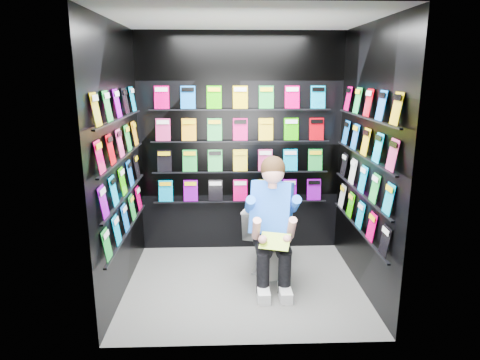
{
  "coord_description": "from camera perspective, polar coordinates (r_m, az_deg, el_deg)",
  "views": [
    {
      "loc": [
        -0.18,
        -4.02,
        2.13
      ],
      "look_at": [
        -0.03,
        0.15,
        1.08
      ],
      "focal_mm": 32.0,
      "sensor_mm": 36.0,
      "label": 1
    }
  ],
  "objects": [
    {
      "name": "wall_front",
      "position": [
        3.14,
        1.36,
        -1.3
      ],
      "size": [
        2.4,
        0.04,
        2.6
      ],
      "primitive_type": "cube",
      "color": "black",
      "rests_on": "floor"
    },
    {
      "name": "wall_left",
      "position": [
        4.23,
        -15.94,
        2.19
      ],
      "size": [
        0.04,
        2.0,
        2.6
      ],
      "primitive_type": "cube",
      "color": "black",
      "rests_on": "floor"
    },
    {
      "name": "comics_right",
      "position": [
        4.32,
        16.24,
        2.49
      ],
      "size": [
        0.06,
        1.7,
        1.37
      ],
      "primitive_type": null,
      "color": "#CA0057",
      "rests_on": "wall_right"
    },
    {
      "name": "reader",
      "position": [
        4.37,
        4.2,
        -3.85
      ],
      "size": [
        0.77,
        0.94,
        1.48
      ],
      "primitive_type": null,
      "rotation": [
        0.0,
        0.0,
        -0.31
      ],
      "color": "blue",
      "rests_on": "toilet"
    },
    {
      "name": "held_comic",
      "position": [
        4.11,
        4.67,
        -8.15
      ],
      "size": [
        0.32,
        0.24,
        0.12
      ],
      "primitive_type": "cube",
      "rotation": [
        -0.96,
        0.0,
        -0.31
      ],
      "color": "green",
      "rests_on": "reader"
    },
    {
      "name": "floor",
      "position": [
        4.56,
        0.5,
        -13.82
      ],
      "size": [
        2.4,
        2.4,
        0.0
      ],
      "primitive_type": "plane",
      "color": "#5B5B59",
      "rests_on": "ground"
    },
    {
      "name": "longbox_lid",
      "position": [
        4.69,
        4.28,
        -8.75
      ],
      "size": [
        0.29,
        0.44,
        0.03
      ],
      "primitive_type": "cube",
      "rotation": [
        0.0,
        0.0,
        0.12
      ],
      "color": "silver",
      "rests_on": "longbox"
    },
    {
      "name": "wall_right",
      "position": [
        4.33,
        16.61,
        2.42
      ],
      "size": [
        0.04,
        2.0,
        2.6
      ],
      "primitive_type": "cube",
      "color": "black",
      "rests_on": "floor"
    },
    {
      "name": "comics_left",
      "position": [
        4.22,
        -15.55,
        2.27
      ],
      "size": [
        0.06,
        1.7,
        1.37
      ],
      "primitive_type": null,
      "color": "#CA0057",
      "rests_on": "wall_left"
    },
    {
      "name": "wall_back",
      "position": [
        5.09,
        0.03,
        4.69
      ],
      "size": [
        2.4,
        0.04,
        2.6
      ],
      "primitive_type": "cube",
      "color": "black",
      "rests_on": "floor"
    },
    {
      "name": "longbox",
      "position": [
        4.76,
        4.24,
        -10.57
      ],
      "size": [
        0.27,
        0.42,
        0.3
      ],
      "primitive_type": "cube",
      "rotation": [
        0.0,
        0.0,
        0.12
      ],
      "color": "silver",
      "rests_on": "floor"
    },
    {
      "name": "ceiling",
      "position": [
        4.05,
        0.58,
        20.71
      ],
      "size": [
        2.4,
        2.4,
        0.0
      ],
      "primitive_type": "plane",
      "color": "white",
      "rests_on": "floor"
    },
    {
      "name": "comics_back",
      "position": [
        5.06,
        0.04,
        4.69
      ],
      "size": [
        2.1,
        0.06,
        1.37
      ],
      "primitive_type": null,
      "color": "#CA0057",
      "rests_on": "wall_back"
    },
    {
      "name": "toilet",
      "position": [
        4.86,
        3.63,
        -7.21
      ],
      "size": [
        0.63,
        0.84,
        0.73
      ],
      "primitive_type": "imported",
      "rotation": [
        0.0,
        0.0,
        2.83
      ],
      "color": "silver",
      "rests_on": "floor"
    }
  ]
}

